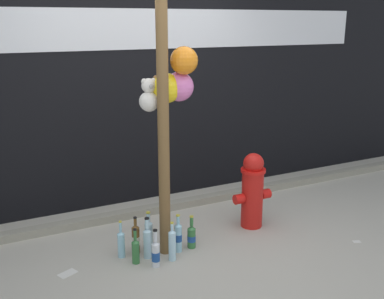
# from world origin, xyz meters

# --- Properties ---
(ground_plane) EXTENTS (14.00, 14.00, 0.00)m
(ground_plane) POSITION_xyz_m (0.00, 0.00, 0.00)
(ground_plane) COLOR #ADA899
(building_wall) EXTENTS (10.00, 0.21, 3.52)m
(building_wall) POSITION_xyz_m (0.00, 1.62, 1.76)
(building_wall) COLOR black
(building_wall) RESTS_ON ground_plane
(curb_strip) EXTENTS (8.00, 0.12, 0.08)m
(curb_strip) POSITION_xyz_m (0.00, 1.10, 0.04)
(curb_strip) COLOR gray
(curb_strip) RESTS_ON ground_plane
(memorial_post) EXTENTS (0.55, 0.32, 2.74)m
(memorial_post) POSITION_xyz_m (-0.15, 0.30, 1.59)
(memorial_post) COLOR brown
(memorial_post) RESTS_ON ground_plane
(fire_hydrant) EXTENTS (0.41, 0.25, 0.76)m
(fire_hydrant) POSITION_xyz_m (0.77, 0.36, 0.39)
(fire_hydrant) COLOR red
(fire_hydrant) RESTS_ON ground_plane
(bottle_0) EXTENTS (0.08, 0.08, 0.31)m
(bottle_0) POSITION_xyz_m (0.02, 0.21, 0.11)
(bottle_0) COLOR #337038
(bottle_0) RESTS_ON ground_plane
(bottle_1) EXTENTS (0.07, 0.07, 0.36)m
(bottle_1) POSITION_xyz_m (-0.12, 0.20, 0.15)
(bottle_1) COLOR #93CCE0
(bottle_1) RESTS_ON ground_plane
(bottle_2) EXTENTS (0.06, 0.06, 0.36)m
(bottle_2) POSITION_xyz_m (-0.23, 0.08, 0.15)
(bottle_2) COLOR #B2DBEA
(bottle_2) RESTS_ON ground_plane
(bottle_3) EXTENTS (0.07, 0.07, 0.32)m
(bottle_3) POSITION_xyz_m (-0.53, 0.18, 0.12)
(bottle_3) COLOR #337038
(bottle_3) RESTS_ON ground_plane
(bottle_4) EXTENTS (0.07, 0.07, 0.35)m
(bottle_4) POSITION_xyz_m (-0.47, 0.34, 0.14)
(bottle_4) COLOR brown
(bottle_4) RESTS_ON ground_plane
(bottle_5) EXTENTS (0.07, 0.07, 0.36)m
(bottle_5) POSITION_xyz_m (-0.34, 0.36, 0.15)
(bottle_5) COLOR #B2DBEA
(bottle_5) RESTS_ON ground_plane
(bottle_6) EXTENTS (0.06, 0.06, 0.34)m
(bottle_6) POSITION_xyz_m (-0.60, 0.33, 0.13)
(bottle_6) COLOR #93CCE0
(bottle_6) RESTS_ON ground_plane
(bottle_7) EXTENTS (0.07, 0.07, 0.38)m
(bottle_7) POSITION_xyz_m (-0.40, 0.22, 0.16)
(bottle_7) COLOR #B2DBEA
(bottle_7) RESTS_ON ground_plane
(bottle_8) EXTENTS (0.07, 0.07, 0.34)m
(bottle_8) POSITION_xyz_m (-0.40, 0.05, 0.12)
(bottle_8) COLOR silver
(bottle_8) RESTS_ON ground_plane
(litter_0) EXTENTS (0.10, 0.16, 0.01)m
(litter_0) POSITION_xyz_m (-0.62, 1.26, 0.00)
(litter_0) COLOR tan
(litter_0) RESTS_ON ground_plane
(litter_1) EXTENTS (0.08, 0.07, 0.01)m
(litter_1) POSITION_xyz_m (1.46, -0.38, 0.00)
(litter_1) COLOR silver
(litter_1) RESTS_ON ground_plane
(litter_2) EXTENTS (0.18, 0.14, 0.01)m
(litter_2) POSITION_xyz_m (-1.09, 0.26, 0.00)
(litter_2) COLOR silver
(litter_2) RESTS_ON ground_plane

